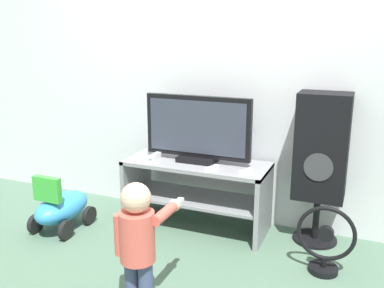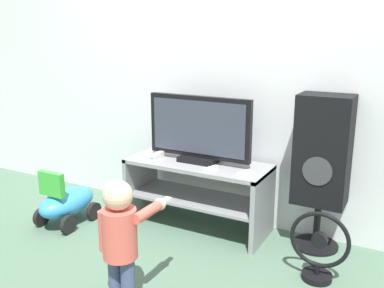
# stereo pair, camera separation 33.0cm
# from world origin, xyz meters

# --- Properties ---
(ground_plane) EXTENTS (16.00, 16.00, 0.00)m
(ground_plane) POSITION_xyz_m (0.00, 0.00, 0.00)
(ground_plane) COLOR #4C6B56
(wall_back) EXTENTS (10.00, 0.06, 2.60)m
(wall_back) POSITION_xyz_m (0.00, 0.55, 1.30)
(wall_back) COLOR silver
(wall_back) RESTS_ON ground_plane
(tv_stand) EXTENTS (1.16, 0.47, 0.56)m
(tv_stand) POSITION_xyz_m (0.00, 0.24, 0.37)
(tv_stand) COLOR gray
(tv_stand) RESTS_ON ground_plane
(television) EXTENTS (0.87, 0.20, 0.53)m
(television) POSITION_xyz_m (0.00, 0.26, 0.82)
(television) COLOR black
(television) RESTS_ON tv_stand
(game_console) EXTENTS (0.04, 0.15, 0.05)m
(game_console) POSITION_xyz_m (-0.34, 0.16, 0.59)
(game_console) COLOR white
(game_console) RESTS_ON tv_stand
(remote_primary) EXTENTS (0.08, 0.13, 0.03)m
(remote_primary) POSITION_xyz_m (0.44, 0.13, 0.57)
(remote_primary) COLOR white
(remote_primary) RESTS_ON tv_stand
(remote_secondary) EXTENTS (0.07, 0.13, 0.03)m
(remote_secondary) POSITION_xyz_m (0.18, 0.11, 0.57)
(remote_secondary) COLOR white
(remote_secondary) RESTS_ON tv_stand
(child) EXTENTS (0.30, 0.45, 0.78)m
(child) POSITION_xyz_m (0.12, -0.91, 0.46)
(child) COLOR #3F4C72
(child) RESTS_ON ground_plane
(speaker_tower) EXTENTS (0.37, 0.34, 1.16)m
(speaker_tower) POSITION_xyz_m (0.94, 0.37, 0.73)
(speaker_tower) COLOR black
(speaker_tower) RESTS_ON ground_plane
(floor_fan) EXTENTS (0.39, 0.20, 0.48)m
(floor_fan) POSITION_xyz_m (1.06, -0.08, 0.21)
(floor_fan) COLOR black
(floor_fan) RESTS_ON ground_plane
(ride_on_toy) EXTENTS (0.34, 0.55, 0.49)m
(ride_on_toy) POSITION_xyz_m (-1.00, -0.23, 0.19)
(ride_on_toy) COLOR #338CD1
(ride_on_toy) RESTS_ON ground_plane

